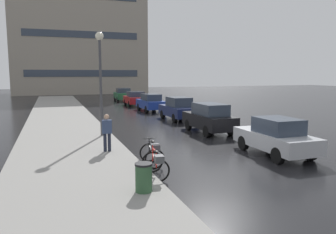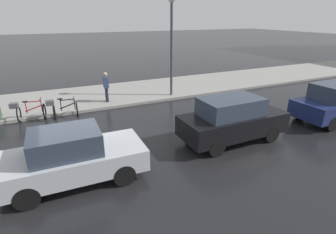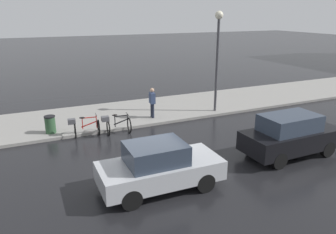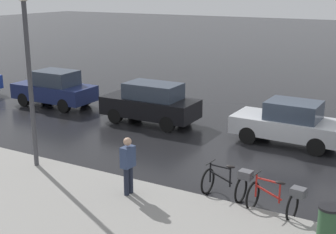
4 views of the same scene
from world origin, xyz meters
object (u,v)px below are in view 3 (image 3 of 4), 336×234
(bicycle_second, at_px, (116,124))
(trash_bin, at_px, (50,126))
(car_black, at_px, (290,135))
(streetlamp, at_px, (218,45))
(car_silver, at_px, (159,167))
(bicycle_nearest, at_px, (84,127))
(pedestrian, at_px, (152,102))

(bicycle_second, height_order, trash_bin, bicycle_second)
(car_black, bearing_deg, streetlamp, 176.07)
(car_silver, xyz_separation_m, streetlamp, (-6.39, 6.19, 3.04))
(streetlamp, bearing_deg, car_silver, -44.06)
(car_silver, height_order, car_black, car_black)
(car_silver, bearing_deg, streetlamp, 135.94)
(bicycle_second, relative_size, car_black, 0.33)
(bicycle_nearest, height_order, trash_bin, bicycle_nearest)
(bicycle_nearest, distance_m, trash_bin, 1.59)
(streetlamp, height_order, trash_bin, streetlamp)
(bicycle_second, distance_m, pedestrian, 2.74)
(bicycle_second, height_order, car_silver, car_silver)
(trash_bin, bearing_deg, bicycle_second, 68.39)
(car_silver, height_order, streetlamp, streetlamp)
(bicycle_nearest, height_order, car_black, car_black)
(pedestrian, height_order, streetlamp, streetlamp)
(bicycle_second, xyz_separation_m, car_silver, (5.42, -0.11, 0.29))
(bicycle_second, height_order, pedestrian, pedestrian)
(bicycle_second, height_order, streetlamp, streetlamp)
(bicycle_nearest, distance_m, pedestrian, 3.95)
(bicycle_nearest, relative_size, bicycle_second, 1.06)
(car_silver, bearing_deg, bicycle_nearest, -167.01)
(car_silver, xyz_separation_m, pedestrian, (-6.71, 2.48, 0.20))
(bicycle_nearest, distance_m, bicycle_second, 1.47)
(car_black, bearing_deg, bicycle_nearest, -127.86)
(bicycle_nearest, distance_m, streetlamp, 8.24)
(bicycle_second, relative_size, car_silver, 0.34)
(car_silver, xyz_separation_m, car_black, (-0.23, 5.77, 0.08))
(pedestrian, bearing_deg, car_black, 26.89)
(car_silver, bearing_deg, car_black, 92.26)
(bicycle_second, distance_m, trash_bin, 3.02)
(streetlamp, bearing_deg, bicycle_second, -80.90)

